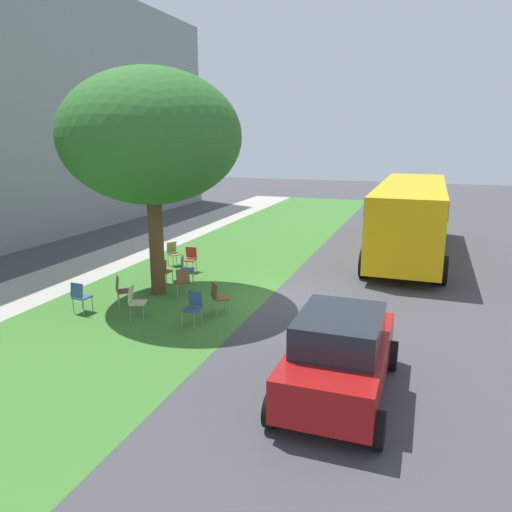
# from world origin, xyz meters

# --- Properties ---
(ground) EXTENTS (80.00, 80.00, 0.00)m
(ground) POSITION_xyz_m (0.00, 0.00, 0.00)
(ground) COLOR #424247
(grass_verge) EXTENTS (48.00, 6.00, 0.01)m
(grass_verge) POSITION_xyz_m (0.00, 3.20, 0.00)
(grass_verge) COLOR #3D752D
(grass_verge) RESTS_ON ground
(sidewalk_strip) EXTENTS (48.00, 2.80, 0.01)m
(sidewalk_strip) POSITION_xyz_m (0.00, 7.60, 0.00)
(sidewalk_strip) COLOR #ADA89E
(sidewalk_strip) RESTS_ON ground
(street_tree) EXTENTS (5.20, 5.20, 6.62)m
(street_tree) POSITION_xyz_m (-0.56, 3.55, 4.67)
(street_tree) COLOR brown
(street_tree) RESTS_ON ground
(chair_0) EXTENTS (0.46, 0.46, 0.88)m
(chair_0) POSITION_xyz_m (0.21, 3.82, 0.52)
(chair_0) COLOR #B7332D
(chair_0) RESTS_ON ground
(chair_1) EXTENTS (0.59, 0.59, 0.88)m
(chair_1) POSITION_xyz_m (-1.96, 3.91, 0.52)
(chair_1) COLOR brown
(chair_1) RESTS_ON ground
(chair_2) EXTENTS (0.53, 0.53, 0.88)m
(chair_2) POSITION_xyz_m (-2.65, 3.00, 0.52)
(chair_2) COLOR beige
(chair_2) RESTS_ON ground
(chair_3) EXTENTS (0.59, 0.59, 0.88)m
(chair_3) POSITION_xyz_m (-0.62, 2.70, 0.52)
(chair_3) COLOR brown
(chair_3) RESTS_ON ground
(chair_4) EXTENTS (0.45, 0.45, 0.88)m
(chair_4) POSITION_xyz_m (-2.81, 4.64, 0.52)
(chair_4) COLOR #335184
(chair_4) RESTS_ON ground
(chair_5) EXTENTS (0.56, 0.57, 0.88)m
(chair_5) POSITION_xyz_m (2.54, 4.74, 0.52)
(chair_5) COLOR olive
(chair_5) RESTS_ON ground
(chair_6) EXTENTS (0.53, 0.54, 0.88)m
(chair_6) POSITION_xyz_m (0.71, 3.27, 0.52)
(chair_6) COLOR #335184
(chair_6) RESTS_ON ground
(chair_7) EXTENTS (0.47, 0.46, 0.88)m
(chair_7) POSITION_xyz_m (1.98, 3.75, 0.52)
(chair_7) COLOR #B7332D
(chair_7) RESTS_ON ground
(chair_8) EXTENTS (0.47, 0.47, 0.88)m
(chair_8) POSITION_xyz_m (-2.55, 1.35, 0.52)
(chair_8) COLOR #335184
(chair_8) RESTS_ON ground
(chair_9) EXTENTS (0.59, 0.59, 0.88)m
(chair_9) POSITION_xyz_m (-1.60, 1.08, 0.52)
(chair_9) COLOR brown
(chair_9) RESTS_ON ground
(parked_car) EXTENTS (3.70, 1.92, 1.65)m
(parked_car) POSITION_xyz_m (-4.79, -2.77, 0.84)
(parked_car) COLOR maroon
(parked_car) RESTS_ON ground
(school_bus) EXTENTS (10.40, 2.80, 2.88)m
(school_bus) POSITION_xyz_m (7.33, -3.44, 1.76)
(school_bus) COLOR yellow
(school_bus) RESTS_ON ground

